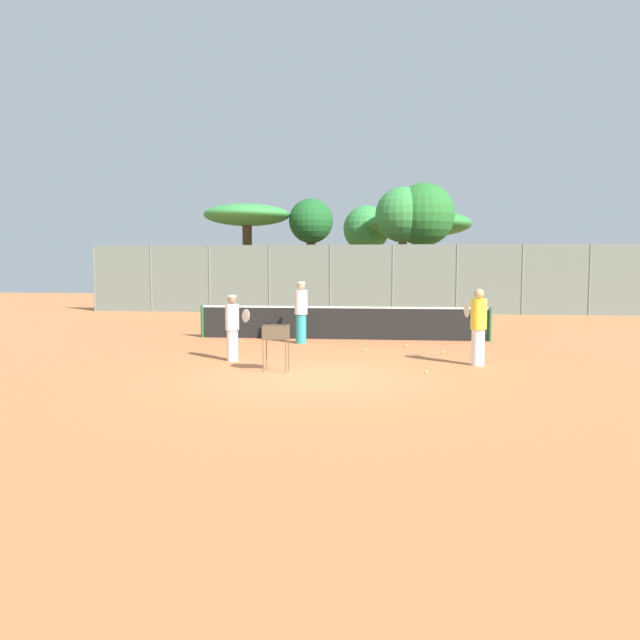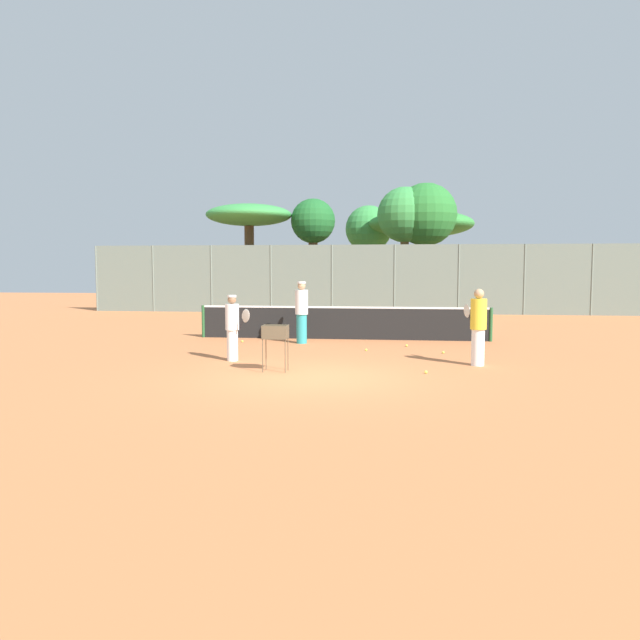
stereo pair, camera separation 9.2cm
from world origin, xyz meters
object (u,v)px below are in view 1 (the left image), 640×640
player_white_outfit (301,311)px  ball_cart (276,336)px  player_yellow_shirt (478,326)px  tennis_net (342,322)px  player_red_cap (232,327)px

player_white_outfit → ball_cart: (0.22, -5.20, -0.18)m
player_yellow_shirt → tennis_net: bearing=12.9°
tennis_net → player_yellow_shirt: 6.19m
player_red_cap → player_yellow_shirt: size_ratio=0.90×
player_white_outfit → ball_cart: size_ratio=1.82×
tennis_net → player_white_outfit: 1.73m
player_red_cap → player_yellow_shirt: 5.99m
tennis_net → player_white_outfit: bearing=-134.2°
player_red_cap → ball_cart: (1.38, -1.44, -0.05)m
player_yellow_shirt → ball_cart: player_yellow_shirt is taller
tennis_net → player_red_cap: size_ratio=5.74×
player_yellow_shirt → ball_cart: bearing=83.8°
player_yellow_shirt → ball_cart: 4.84m
player_yellow_shirt → ball_cart: (-4.62, -1.44, -0.14)m
player_white_outfit → player_yellow_shirt: size_ratio=1.04×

